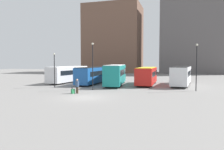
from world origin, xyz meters
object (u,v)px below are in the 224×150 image
Objects in this scene: bus_0 at (69,74)px; bus_4 at (181,75)px; traveler at (77,85)px; bus_3 at (147,75)px; bus_1 at (94,74)px; bus_2 at (116,74)px; suitcase at (73,91)px; lamp_post_2 at (93,63)px; lamp_post_1 at (197,64)px; lamp_post_0 at (54,67)px.

bus_0 is 20.08m from bus_4.
bus_4 is 5.92× the size of traveler.
bus_0 is 1.17× the size of bus_3.
bus_2 reaches higher than bus_1.
suitcase is (-12.62, -13.45, -1.40)m from bus_4.
traveler is at bearing 151.13° from bus_3.
bus_4 reaches higher than traveler.
lamp_post_2 is at bearing 5.31° from suitcase.
bus_2 reaches higher than bus_3.
bus_1 is at bearing 100.19° from bus_4.
bus_0 is 22.76m from lamp_post_1.
lamp_post_0 is (-5.96, 4.74, 2.00)m from traveler.
lamp_post_2 reaches higher than bus_3.
bus_0 is 9.82m from bus_2.
bus_1 is 6.57× the size of traveler.
bus_0 reaches higher than bus_3.
suitcase is at bearing -104.71° from lamp_post_2.
lamp_post_1 is at bearing -102.69° from bus_0.
lamp_post_2 is (1.02, 3.87, 3.41)m from suitcase.
traveler is at bearing -169.12° from bus_1.
lamp_post_0 is 19.98m from lamp_post_1.
lamp_post_1 is (14.33, 6.74, 3.30)m from suitcase.
bus_3 reaches higher than traveler.
bus_1 is 1.81× the size of lamp_post_2.
traveler is at bearing -155.33° from lamp_post_1.
lamp_post_0 is (-18.19, -8.37, 1.36)m from bus_4.
bus_2 is at bearing 159.83° from lamp_post_1.
bus_4 is 20.07m from lamp_post_0.
bus_3 is 1.48× the size of lamp_post_2.
bus_4 is at bearing -23.14° from suitcase.
bus_4 is at bearing 24.71° from lamp_post_0.
bus_4 is at bearing -83.85° from bus_3.
bus_3 is (4.92, 1.60, -0.23)m from bus_2.
bus_1 reaches higher than bus_3.
bus_2 is 1.82× the size of lamp_post_2.
lamp_post_1 is at bearing -44.78° from suitcase.
bus_2 is 5.18m from bus_3.
bus_2 is 14.21× the size of suitcase.
bus_1 is 4.53m from bus_2.
traveler is (-1.79, -10.86, -0.77)m from bus_2.
lamp_post_1 is (7.22, -6.06, 2.01)m from bus_3.
bus_1 is 17.56m from lamp_post_1.
bus_2 is at bearing -106.07° from bus_1.
bus_3 is 9.64m from lamp_post_1.
bus_2 is 7.66m from lamp_post_2.
bus_3 is (14.56, -0.24, -0.05)m from bus_0.
bus_4 is (14.81, 1.09, 0.09)m from bus_1.
bus_3 is at bearing 102.67° from bus_4.
bus_3 is at bearing -88.51° from bus_1.
bus_4 reaches higher than suitcase.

